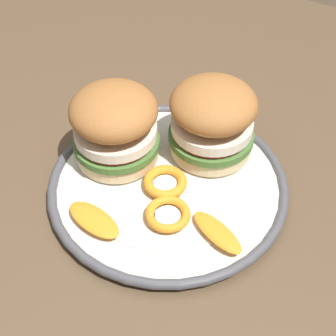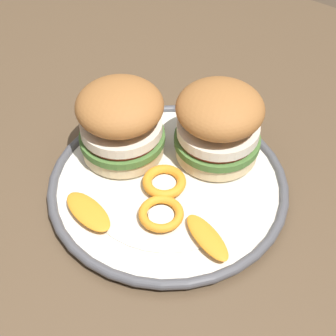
# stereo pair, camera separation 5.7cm
# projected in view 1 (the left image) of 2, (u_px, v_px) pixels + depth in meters

# --- Properties ---
(dining_table) EXTENTS (1.17, 1.06, 0.76)m
(dining_table) POSITION_uv_depth(u_px,v_px,m) (120.00, 237.00, 0.72)
(dining_table) COLOR brown
(dining_table) RESTS_ON ground
(dinner_plate) EXTENTS (0.30, 0.30, 0.02)m
(dinner_plate) POSITION_uv_depth(u_px,v_px,m) (168.00, 185.00, 0.64)
(dinner_plate) COLOR silver
(dinner_plate) RESTS_ON dining_table
(sandwich_half_left) EXTENTS (0.15, 0.15, 0.10)m
(sandwich_half_left) POSITION_uv_depth(u_px,v_px,m) (115.00, 125.00, 0.63)
(sandwich_half_left) COLOR beige
(sandwich_half_left) RESTS_ON dinner_plate
(sandwich_half_right) EXTENTS (0.15, 0.15, 0.10)m
(sandwich_half_right) POSITION_uv_depth(u_px,v_px,m) (212.00, 119.00, 0.63)
(sandwich_half_right) COLOR beige
(sandwich_half_right) RESTS_ON dinner_plate
(orange_peel_curled) EXTENTS (0.06, 0.06, 0.01)m
(orange_peel_curled) POSITION_uv_depth(u_px,v_px,m) (168.00, 214.00, 0.59)
(orange_peel_curled) COLOR orange
(orange_peel_curled) RESTS_ON dinner_plate
(orange_peel_strip_long) EXTENTS (0.05, 0.08, 0.01)m
(orange_peel_strip_long) POSITION_uv_depth(u_px,v_px,m) (217.00, 232.00, 0.57)
(orange_peel_strip_long) COLOR orange
(orange_peel_strip_long) RESTS_ON dinner_plate
(orange_peel_strip_short) EXTENTS (0.05, 0.08, 0.01)m
(orange_peel_strip_short) POSITION_uv_depth(u_px,v_px,m) (94.00, 220.00, 0.58)
(orange_peel_strip_short) COLOR orange
(orange_peel_strip_short) RESTS_ON dinner_plate
(orange_peel_small_curl) EXTENTS (0.06, 0.06, 0.01)m
(orange_peel_small_curl) POSITION_uv_depth(u_px,v_px,m) (165.00, 182.00, 0.62)
(orange_peel_small_curl) COLOR orange
(orange_peel_small_curl) RESTS_ON dinner_plate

